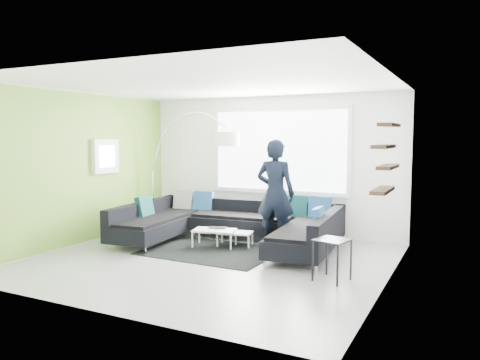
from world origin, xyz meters
name	(u,v)px	position (x,y,z in m)	size (l,w,h in m)	color
ground	(210,260)	(0.00, 0.00, 0.00)	(5.50, 5.50, 0.00)	gray
room_shell	(217,147)	(0.04, 0.21, 1.81)	(5.54, 5.04, 2.82)	white
sectional_sofa	(228,226)	(-0.20, 1.03, 0.36)	(4.01, 2.68, 0.83)	black
rug	(211,251)	(-0.27, 0.50, 0.01)	(2.21, 1.61, 0.01)	black
coffee_table	(225,238)	(-0.23, 0.94, 0.16)	(0.96, 0.56, 0.32)	silver
arc_lamp	(153,171)	(-2.43, 1.75, 1.24)	(2.32, 1.05, 2.47)	white
side_table	(332,260)	(2.05, -0.17, 0.29)	(0.42, 0.42, 0.58)	black
person	(275,193)	(0.59, 1.33, 0.97)	(0.72, 0.48, 1.94)	black
laptop	(217,228)	(-0.37, 0.91, 0.33)	(0.38, 0.31, 0.03)	black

